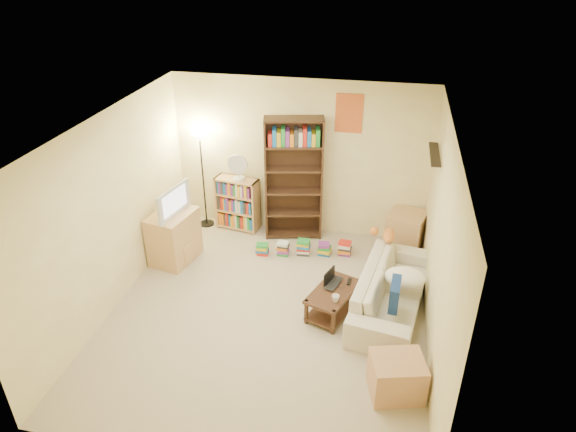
% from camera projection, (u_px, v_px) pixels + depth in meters
% --- Properties ---
extents(room, '(4.50, 4.54, 2.52)m').
position_uv_depth(room, '(265.00, 201.00, 5.89)').
color(room, beige).
rests_on(room, ground).
extents(sofa, '(2.19, 1.38, 0.57)m').
position_uv_depth(sofa, '(391.00, 290.00, 6.62)').
color(sofa, beige).
rests_on(sofa, ground).
extents(navy_pillow, '(0.13, 0.38, 0.34)m').
position_uv_depth(navy_pillow, '(395.00, 294.00, 6.12)').
color(navy_pillow, navy).
rests_on(navy_pillow, sofa).
extents(cream_blanket, '(0.53, 0.38, 0.23)m').
position_uv_depth(cream_blanket, '(405.00, 277.00, 6.52)').
color(cream_blanket, white).
rests_on(cream_blanket, sofa).
extents(tabby_cat, '(0.45, 0.21, 0.15)m').
position_uv_depth(tabby_cat, '(386.00, 235.00, 7.14)').
color(tabby_cat, orange).
rests_on(tabby_cat, sofa).
extents(coffee_table, '(0.70, 0.91, 0.36)m').
position_uv_depth(coffee_table, '(333.00, 299.00, 6.56)').
color(coffee_table, '#422C19').
rests_on(coffee_table, ground).
extents(laptop, '(0.46, 0.40, 0.03)m').
position_uv_depth(laptop, '(337.00, 285.00, 6.58)').
color(laptop, black).
rests_on(laptop, coffee_table).
extents(laptop_screen, '(0.10, 0.25, 0.18)m').
position_uv_depth(laptop_screen, '(329.00, 276.00, 6.59)').
color(laptop_screen, white).
rests_on(laptop_screen, laptop).
extents(mug, '(0.19, 0.19, 0.09)m').
position_uv_depth(mug, '(335.00, 298.00, 6.28)').
color(mug, white).
rests_on(mug, coffee_table).
extents(tv_remote, '(0.05, 0.14, 0.02)m').
position_uv_depth(tv_remote, '(349.00, 282.00, 6.65)').
color(tv_remote, black).
rests_on(tv_remote, coffee_table).
extents(tv_stand, '(0.64, 0.81, 0.77)m').
position_uv_depth(tv_stand, '(174.00, 237.00, 7.59)').
color(tv_stand, tan).
rests_on(tv_stand, ground).
extents(television, '(0.78, 0.38, 0.43)m').
position_uv_depth(television, '(169.00, 201.00, 7.30)').
color(television, black).
rests_on(television, tv_stand).
extents(tall_bookshelf, '(0.93, 0.48, 1.97)m').
position_uv_depth(tall_bookshelf, '(294.00, 177.00, 7.90)').
color(tall_bookshelf, '#402618').
rests_on(tall_bookshelf, ground).
extents(short_bookshelf, '(0.73, 0.39, 0.90)m').
position_uv_depth(short_bookshelf, '(238.00, 204.00, 8.39)').
color(short_bookshelf, tan).
rests_on(short_bookshelf, ground).
extents(desk_fan, '(0.32, 0.18, 0.44)m').
position_uv_depth(desk_fan, '(238.00, 167.00, 8.02)').
color(desk_fan, silver).
rests_on(desk_fan, short_bookshelf).
extents(floor_lamp, '(0.27, 0.27, 1.61)m').
position_uv_depth(floor_lamp, '(201.00, 153.00, 8.09)').
color(floor_lamp, black).
rests_on(floor_lamp, ground).
extents(side_table, '(0.65, 0.65, 0.61)m').
position_uv_depth(side_table, '(406.00, 231.00, 7.91)').
color(side_table, tan).
rests_on(side_table, ground).
extents(end_cabinet, '(0.64, 0.58, 0.45)m').
position_uv_depth(end_cabinet, '(397.00, 377.00, 5.40)').
color(end_cabinet, tan).
rests_on(end_cabinet, ground).
extents(book_stacks, '(1.44, 0.39, 0.25)m').
position_uv_depth(book_stacks, '(305.00, 248.00, 7.83)').
color(book_stacks, red).
rests_on(book_stacks, ground).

